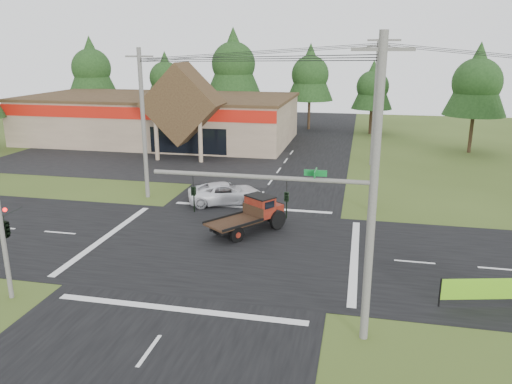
# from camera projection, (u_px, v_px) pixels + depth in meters

# --- Properties ---
(ground) EXTENTS (120.00, 120.00, 0.00)m
(ground) POSITION_uv_depth(u_px,v_px,m) (224.00, 247.00, 27.24)
(ground) COLOR #3A4C1B
(ground) RESTS_ON ground
(road_ns) EXTENTS (12.00, 120.00, 0.02)m
(road_ns) POSITION_uv_depth(u_px,v_px,m) (224.00, 246.00, 27.24)
(road_ns) COLOR black
(road_ns) RESTS_ON ground
(road_ew) EXTENTS (120.00, 12.00, 0.02)m
(road_ew) POSITION_uv_depth(u_px,v_px,m) (224.00, 246.00, 27.24)
(road_ew) COLOR black
(road_ew) RESTS_ON ground
(parking_apron) EXTENTS (28.00, 14.00, 0.02)m
(parking_apron) POSITION_uv_depth(u_px,v_px,m) (137.00, 161.00, 47.90)
(parking_apron) COLOR black
(parking_apron) RESTS_ON ground
(cvs_building) EXTENTS (30.40, 18.20, 9.19)m
(cvs_building) POSITION_uv_depth(u_px,v_px,m) (161.00, 117.00, 57.40)
(cvs_building) COLOR #8B745E
(cvs_building) RESTS_ON ground
(traffic_signal_mast) EXTENTS (8.12, 0.24, 7.00)m
(traffic_signal_mast) POSITION_uv_depth(u_px,v_px,m) (323.00, 223.00, 17.80)
(traffic_signal_mast) COLOR #595651
(traffic_signal_mast) RESTS_ON ground
(traffic_signal_corner) EXTENTS (0.53, 2.48, 4.40)m
(traffic_signal_corner) POSITION_uv_depth(u_px,v_px,m) (3.00, 220.00, 20.89)
(traffic_signal_corner) COLOR #595651
(traffic_signal_corner) RESTS_ON ground
(utility_pole_nr) EXTENTS (2.00, 0.30, 11.00)m
(utility_pole_nr) POSITION_uv_depth(u_px,v_px,m) (373.00, 193.00, 17.13)
(utility_pole_nr) COLOR #595651
(utility_pole_nr) RESTS_ON ground
(utility_pole_nw) EXTENTS (2.00, 0.30, 10.50)m
(utility_pole_nw) POSITION_uv_depth(u_px,v_px,m) (143.00, 123.00, 34.87)
(utility_pole_nw) COLOR #595651
(utility_pole_nw) RESTS_ON ground
(utility_pole_ne) EXTENTS (2.00, 0.30, 11.50)m
(utility_pole_ne) POSITION_uv_depth(u_px,v_px,m) (378.00, 123.00, 31.52)
(utility_pole_ne) COLOR #595651
(utility_pole_ne) RESTS_ON ground
(utility_pole_n) EXTENTS (2.00, 0.30, 11.20)m
(utility_pole_n) POSITION_uv_depth(u_px,v_px,m) (375.00, 103.00, 44.71)
(utility_pole_n) COLOR #595651
(utility_pole_n) RESTS_ON ground
(tree_row_a) EXTENTS (6.72, 6.72, 12.12)m
(tree_row_a) POSITION_uv_depth(u_px,v_px,m) (91.00, 66.00, 68.61)
(tree_row_a) COLOR #332316
(tree_row_a) RESTS_ON ground
(tree_row_b) EXTENTS (5.60, 5.60, 10.10)m
(tree_row_b) POSITION_uv_depth(u_px,v_px,m) (165.00, 76.00, 68.85)
(tree_row_b) COLOR #332316
(tree_row_b) RESTS_ON ground
(tree_row_c) EXTENTS (7.28, 7.28, 13.13)m
(tree_row_c) POSITION_uv_depth(u_px,v_px,m) (233.00, 62.00, 65.35)
(tree_row_c) COLOR #332316
(tree_row_c) RESTS_ON ground
(tree_row_d) EXTENTS (6.16, 6.16, 11.11)m
(tree_row_d) POSITION_uv_depth(u_px,v_px,m) (310.00, 73.00, 64.65)
(tree_row_d) COLOR #332316
(tree_row_d) RESTS_ON ground
(tree_row_e) EXTENTS (5.04, 5.04, 9.09)m
(tree_row_e) POSITION_uv_depth(u_px,v_px,m) (373.00, 85.00, 61.54)
(tree_row_e) COLOR #332316
(tree_row_e) RESTS_ON ground
(tree_side_ne) EXTENTS (6.16, 6.16, 11.11)m
(tree_side_ne) POSITION_uv_depth(u_px,v_px,m) (477.00, 80.00, 49.77)
(tree_side_ne) COLOR #332316
(tree_side_ne) RESTS_ON ground
(antique_flatbed_truck) EXTENTS (4.51, 5.14, 2.09)m
(antique_flatbed_truck) POSITION_uv_depth(u_px,v_px,m) (247.00, 216.00, 29.07)
(antique_flatbed_truck) COLOR #5A110C
(antique_flatbed_truck) RESTS_ON ground
(roadside_banner) EXTENTS (3.75, 1.02, 1.31)m
(roadside_banner) POSITION_uv_depth(u_px,v_px,m) (484.00, 292.00, 20.78)
(roadside_banner) COLOR #61AC16
(roadside_banner) RESTS_ON ground
(white_pickup) EXTENTS (5.72, 4.17, 1.45)m
(white_pickup) POSITION_uv_depth(u_px,v_px,m) (226.00, 193.00, 34.70)
(white_pickup) COLOR white
(white_pickup) RESTS_ON ground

